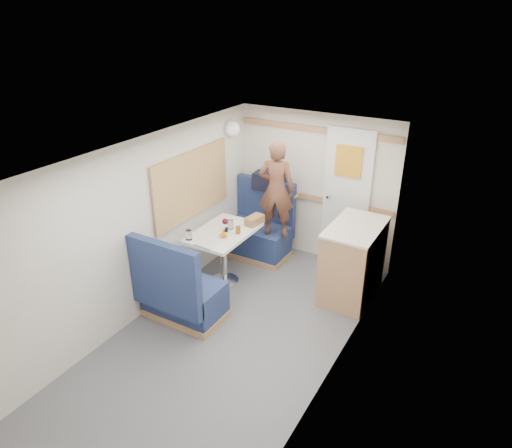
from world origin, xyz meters
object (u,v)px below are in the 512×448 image
Objects in this scene: dinette_table at (223,243)px; tumbler_left at (189,235)px; orange_fruit at (224,235)px; tumbler_right at (231,224)px; bench_far at (258,234)px; salt_grinder at (230,223)px; person at (276,189)px; beer_glass at (238,230)px; duffel_bag at (271,182)px; dome_light at (232,129)px; bread_loaf at (255,220)px; galley_counter at (353,260)px; cheese_block at (224,235)px; wine_glass at (225,222)px; pepper_grinder at (227,232)px; tray at (211,242)px; bench_near at (180,296)px.

dinette_table is 0.49m from tumbler_left.
orange_fruit is 0.28m from tumbler_right.
bench_far is 0.86m from salt_grinder.
person reaches higher than beer_glass.
bench_far is 2.21× the size of duffel_bag.
salt_grinder is (-0.12, 0.30, -0.00)m from orange_fruit.
dome_light is at bearing 97.67° from tumbler_left.
bread_loaf is at bearing 78.78° from orange_fruit.
beer_glass is (0.07, 0.20, -0.00)m from orange_fruit.
person is (0.33, -0.13, 0.78)m from bench_far.
galley_counter is at bearing 15.44° from salt_grinder.
beer_glass is at bearing -28.62° from salt_grinder.
duffel_bag is 1.28m from cheese_block.
person is 18.71× the size of orange_fruit.
wine_glass is 1.73× the size of salt_grinder.
galley_counter reaches higher than salt_grinder.
salt_grinder is at bearing 136.72° from tumbler_right.
galley_counter is 1.56m from cheese_block.
dome_light is at bearing 118.00° from pepper_grinder.
duffel_bag is (-1.42, 0.57, 0.55)m from galley_counter.
person is at bearing 65.62° from dinette_table.
dome_light is 2.00× the size of pepper_grinder.
tray is at bearing -114.07° from beer_glass.
tray is (0.42, -1.15, -1.02)m from dome_light.
person is 0.89m from pepper_grinder.
galley_counter is 3.67× the size of bread_loaf.
tumbler_left reaches higher than tray.
wine_glass is at bearing 88.52° from bench_near.
dome_light reaches higher than cheese_block.
dome_light is at bearing 170.82° from galley_counter.
galley_counter is 1.62m from duffel_bag.
tumbler_right is at bearing -43.28° from salt_grinder.
pepper_grinder is at bearing 75.24° from tray.
wine_glass is (0.41, -0.83, -0.91)m from dome_light.
tray is 1.92× the size of wine_glass.
person is at bearing 65.37° from tumbler_right.
tumbler_left is 0.57m from salt_grinder.
bench_near is 0.87m from cheese_block.
salt_grinder is at bearing 114.04° from pepper_grinder.
pepper_grinder is (0.10, -0.06, 0.20)m from dinette_table.
galley_counter reaches higher than bread_loaf.
orange_fruit is at bearing 80.42° from bench_near.
galley_counter is at bearing 17.33° from tumbler_right.
cheese_block is (0.05, -1.25, -0.26)m from duffel_bag.
bench_far is at bearing 90.00° from bench_near.
duffel_bag is at bearing 88.69° from wine_glass.
person reaches higher than bench_far.
pepper_grinder is (0.32, 0.31, -0.01)m from tumbler_left.
bench_near is at bearing -96.70° from duffel_bag.
tumbler_left is (0.16, -1.23, -0.97)m from dome_light.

